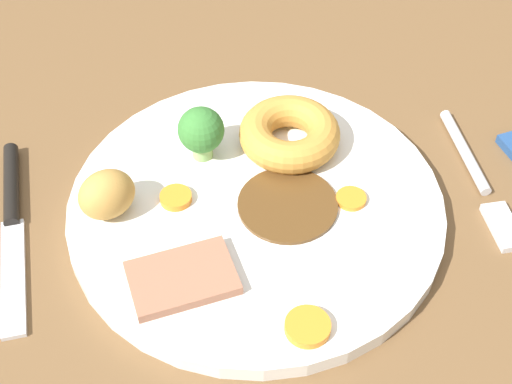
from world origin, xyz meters
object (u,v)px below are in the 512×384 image
(dinner_plate, at_px, (256,207))
(carrot_coin_side, at_px, (351,199))
(meat_slice_main, at_px, (182,278))
(fork, at_px, (480,181))
(knife, at_px, (12,216))
(yorkshire_pudding, at_px, (290,134))
(carrot_coin_back, at_px, (175,195))
(carrot_coin_front, at_px, (308,327))
(roast_potato_left, at_px, (106,191))
(broccoli_floret, at_px, (197,132))

(dinner_plate, height_order, carrot_coin_side, carrot_coin_side)
(meat_slice_main, xyz_separation_m, fork, (-0.25, -0.05, -0.01))
(fork, xyz_separation_m, knife, (0.37, -0.05, 0.00))
(knife, bearing_deg, yorkshire_pudding, 94.38)
(meat_slice_main, xyz_separation_m, carrot_coin_back, (-0.01, -0.08, -0.00))
(yorkshire_pudding, distance_m, carrot_coin_back, 0.11)
(carrot_coin_back, xyz_separation_m, knife, (0.13, -0.02, -0.01))
(carrot_coin_front, relative_size, carrot_coin_side, 1.31)
(carrot_coin_front, xyz_separation_m, knife, (0.19, -0.16, -0.01))
(carrot_coin_back, distance_m, carrot_coin_side, 0.14)
(meat_slice_main, bearing_deg, carrot_coin_back, -95.30)
(roast_potato_left, xyz_separation_m, carrot_coin_front, (-0.12, 0.14, -0.02))
(dinner_plate, height_order, broccoli_floret, broccoli_floret)
(dinner_plate, xyz_separation_m, meat_slice_main, (0.07, 0.06, 0.01))
(dinner_plate, relative_size, broccoli_floret, 6.21)
(carrot_coin_front, distance_m, carrot_coin_side, 0.12)
(roast_potato_left, bearing_deg, carrot_coin_side, 169.31)
(dinner_plate, distance_m, roast_potato_left, 0.11)
(roast_potato_left, distance_m, knife, 0.08)
(meat_slice_main, height_order, roast_potato_left, roast_potato_left)
(dinner_plate, bearing_deg, yorkshire_pudding, -127.18)
(dinner_plate, xyz_separation_m, fork, (-0.18, 0.01, -0.00))
(fork, bearing_deg, knife, -94.10)
(roast_potato_left, distance_m, fork, 0.30)
(carrot_coin_side, distance_m, broccoli_floret, 0.13)
(roast_potato_left, relative_size, carrot_coin_side, 1.85)
(carrot_coin_back, relative_size, knife, 0.13)
(yorkshire_pudding, bearing_deg, knife, 4.41)
(meat_slice_main, xyz_separation_m, knife, (0.12, -0.10, -0.01))
(carrot_coin_back, bearing_deg, broccoli_floret, -122.01)
(roast_potato_left, bearing_deg, carrot_coin_back, 179.21)
(roast_potato_left, xyz_separation_m, broccoli_floret, (-0.08, -0.04, 0.01))
(yorkshire_pudding, distance_m, knife, 0.23)
(meat_slice_main, height_order, broccoli_floret, broccoli_floret)
(dinner_plate, xyz_separation_m, yorkshire_pudding, (-0.04, -0.05, 0.02))
(yorkshire_pudding, bearing_deg, roast_potato_left, 13.24)
(carrot_coin_front, bearing_deg, carrot_coin_back, -63.88)
(yorkshire_pudding, xyz_separation_m, carrot_coin_back, (0.10, 0.04, -0.01))
(fork, bearing_deg, carrot_coin_side, -84.18)
(roast_potato_left, height_order, knife, roast_potato_left)
(carrot_coin_front, distance_m, broccoli_floret, 0.18)
(broccoli_floret, xyz_separation_m, knife, (0.15, 0.02, -0.04))
(carrot_coin_side, xyz_separation_m, fork, (-0.11, -0.01, -0.01))
(fork, bearing_deg, carrot_coin_back, -93.48)
(yorkshire_pudding, bearing_deg, meat_slice_main, 46.96)
(dinner_plate, height_order, knife, dinner_plate)
(meat_slice_main, bearing_deg, knife, -39.62)
(roast_potato_left, bearing_deg, fork, 174.34)
(carrot_coin_front, xyz_separation_m, fork, (-0.18, -0.11, -0.01))
(broccoli_floret, bearing_deg, fork, 162.26)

